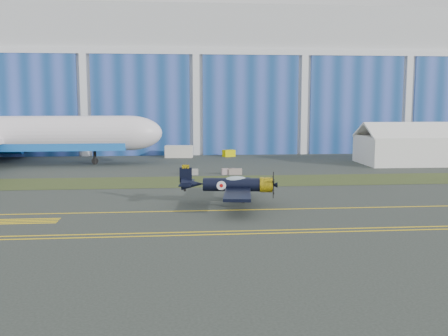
{
  "coord_description": "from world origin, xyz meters",
  "views": [
    {
      "loc": [
        -4.23,
        -56.29,
        10.93
      ],
      "look_at": [
        1.61,
        6.49,
        2.8
      ],
      "focal_mm": 42.0,
      "sensor_mm": 36.0,
      "label": 1
    }
  ],
  "objects": [
    {
      "name": "barrier_b",
      "position": [
        3.57,
        20.61,
        0.45
      ],
      "size": [
        2.07,
        0.94,
        0.9
      ],
      "primitive_type": "cube",
      "rotation": [
        0.0,
        0.0,
        0.17
      ],
      "color": "gray",
      "rests_on": "ground"
    },
    {
      "name": "grass_median",
      "position": [
        0.0,
        14.0,
        0.02
      ],
      "size": [
        260.0,
        10.0,
        0.02
      ],
      "primitive_type": "cube",
      "color": "#475128",
      "rests_on": "ground"
    },
    {
      "name": "barrier_c",
      "position": [
        4.57,
        20.33,
        0.45
      ],
      "size": [
        2.04,
        0.75,
        0.9
      ],
      "primitive_type": "cube",
      "rotation": [
        0.0,
        0.0,
        -0.08
      ],
      "color": "gray",
      "rests_on": "ground"
    },
    {
      "name": "shipping_container",
      "position": [
        -3.57,
        44.93,
        1.15
      ],
      "size": [
        5.5,
        2.72,
        2.29
      ],
      "primitive_type": "cube",
      "rotation": [
        0.0,
        0.0,
        -0.12
      ],
      "color": "silver",
      "rests_on": "ground"
    },
    {
      "name": "edge_line_far",
      "position": [
        0.0,
        -13.5,
        0.01
      ],
      "size": [
        80.0,
        0.2,
        0.02
      ],
      "primitive_type": "cube",
      "color": "yellow",
      "rests_on": "ground"
    },
    {
      "name": "tent",
      "position": [
        35.75,
        30.9,
        3.64
      ],
      "size": [
        15.8,
        11.64,
        7.29
      ],
      "rotation": [
        0.0,
        0.0,
        -0.01
      ],
      "color": "white",
      "rests_on": "ground"
    },
    {
      "name": "taxiway_centreline",
      "position": [
        0.0,
        -5.0,
        0.01
      ],
      "size": [
        200.0,
        0.2,
        0.02
      ],
      "primitive_type": "cube",
      "color": "yellow",
      "rests_on": "ground"
    },
    {
      "name": "edge_line_near",
      "position": [
        0.0,
        -14.5,
        0.01
      ],
      "size": [
        80.0,
        0.2,
        0.02
      ],
      "primitive_type": "cube",
      "color": "yellow",
      "rests_on": "ground"
    },
    {
      "name": "tug",
      "position": [
        6.19,
        45.5,
        0.66
      ],
      "size": [
        2.63,
        2.17,
        1.32
      ],
      "primitive_type": "cube",
      "rotation": [
        0.0,
        0.0,
        0.39
      ],
      "color": "#DBD300",
      "rests_on": "ground"
    },
    {
      "name": "hangar",
      "position": [
        0.0,
        71.79,
        14.96
      ],
      "size": [
        220.0,
        45.7,
        30.0
      ],
      "color": "silver",
      "rests_on": "ground"
    },
    {
      "name": "hold_short_ladder",
      "position": [
        -18.0,
        -8.1,
        0.01
      ],
      "size": [
        6.0,
        2.4,
        0.02
      ],
      "primitive_type": null,
      "color": "yellow",
      "rests_on": "ground"
    },
    {
      "name": "gse_box",
      "position": [
        49.21,
        42.25,
        0.8
      ],
      "size": [
        2.99,
        2.22,
        1.61
      ],
      "primitive_type": "cube",
      "rotation": [
        0.0,
        0.0,
        -0.33
      ],
      "color": "#AB7A93",
      "rests_on": "ground"
    },
    {
      "name": "warbird",
      "position": [
        1.61,
        -2.51,
        2.2
      ],
      "size": [
        13.2,
        15.23,
        4.1
      ],
      "rotation": [
        0.0,
        0.0,
        -0.14
      ],
      "color": "black",
      "rests_on": "ground"
    },
    {
      "name": "barrier_a",
      "position": [
        -1.94,
        20.46,
        0.45
      ],
      "size": [
        2.02,
        0.67,
        0.9
      ],
      "primitive_type": "cube",
      "rotation": [
        0.0,
        0.0,
        0.03
      ],
      "color": "gray",
      "rests_on": "ground"
    },
    {
      "name": "ground",
      "position": [
        0.0,
        0.0,
        0.0
      ],
      "size": [
        260.0,
        260.0,
        0.0
      ],
      "primitive_type": "plane",
      "color": "#323833",
      "rests_on": "ground"
    }
  ]
}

